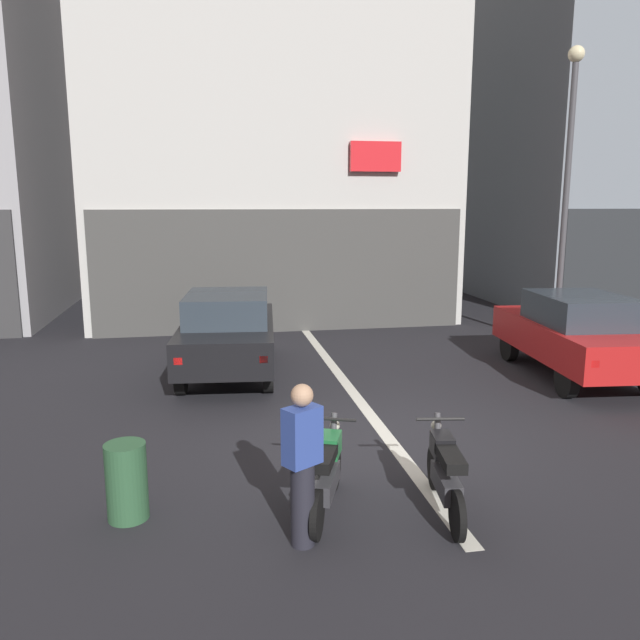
{
  "coord_description": "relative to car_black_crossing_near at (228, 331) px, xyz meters",
  "views": [
    {
      "loc": [
        -2.49,
        -8.17,
        3.37
      ],
      "look_at": [
        -0.65,
        2.0,
        1.4
      ],
      "focal_mm": 34.65,
      "sensor_mm": 36.0,
      "label": 1
    }
  ],
  "objects": [
    {
      "name": "ground_plane",
      "position": [
        2.15,
        -3.87,
        -0.89
      ],
      "size": [
        120.0,
        120.0,
        0.0
      ],
      "primitive_type": "plane",
      "color": "#232328"
    },
    {
      "name": "lane_centre_line",
      "position": [
        2.15,
        2.13,
        -0.88
      ],
      "size": [
        0.2,
        18.0,
        0.01
      ],
      "primitive_type": "cube",
      "color": "silver",
      "rests_on": "ground"
    },
    {
      "name": "building_mid_block",
      "position": [
        1.56,
        8.3,
        5.39
      ],
      "size": [
        10.07,
        8.86,
        12.58
      ],
      "color": "silver",
      "rests_on": "ground"
    },
    {
      "name": "building_far_right",
      "position": [
        14.28,
        8.3,
        4.5
      ],
      "size": [
        10.22,
        9.44,
        10.8
      ],
      "color": "gray",
      "rests_on": "ground"
    },
    {
      "name": "car_black_crossing_near",
      "position": [
        0.0,
        0.0,
        0.0
      ],
      "size": [
        2.14,
        4.25,
        1.64
      ],
      "color": "black",
      "rests_on": "ground"
    },
    {
      "name": "car_red_parked_kerbside",
      "position": [
        6.66,
        -1.39,
        0.0
      ],
      "size": [
        2.13,
        4.24,
        1.64
      ],
      "color": "black",
      "rests_on": "ground"
    },
    {
      "name": "street_lamp",
      "position": [
        7.79,
        1.15,
        3.23
      ],
      "size": [
        0.36,
        0.36,
        6.77
      ],
      "color": "#47474C",
      "rests_on": "ground"
    },
    {
      "name": "motorcycle_green_row_leftmost",
      "position": [
        0.87,
        -5.81,
        -0.43
      ],
      "size": [
        0.71,
        1.59,
        0.98
      ],
      "color": "black",
      "rests_on": "ground"
    },
    {
      "name": "motorcycle_black_row_left_mid",
      "position": [
        2.14,
        -6.05,
        -0.43
      ],
      "size": [
        0.55,
        1.66,
        0.98
      ],
      "color": "black",
      "rests_on": "ground"
    },
    {
      "name": "person_by_motorcycles",
      "position": [
        0.5,
        -6.44,
        -0.03
      ],
      "size": [
        0.42,
        0.38,
        1.67
      ],
      "color": "#23232D",
      "rests_on": "ground"
    },
    {
      "name": "trash_bin",
      "position": [
        -1.28,
        -5.58,
        -0.46
      ],
      "size": [
        0.44,
        0.44,
        0.85
      ],
      "primitive_type": "cylinder",
      "color": "#2D5938",
      "rests_on": "ground"
    }
  ]
}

